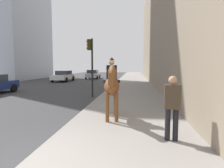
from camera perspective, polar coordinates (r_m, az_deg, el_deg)
mounted_horse_near at (r=7.06m, az=-0.10°, el=-0.34°), size 2.15×0.76×2.27m
pedestrian_greeting at (r=5.29m, az=17.24°, el=-5.56°), size 0.30×0.42×1.70m
car_near_lane at (r=26.75m, az=-14.11°, el=2.31°), size 4.33×2.07×1.44m
car_far_lane at (r=31.84m, az=-5.62°, el=2.91°), size 4.34×2.12×1.44m
traffic_light_near_curb at (r=12.93m, az=-6.23°, el=7.56°), size 0.20×0.44×3.86m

